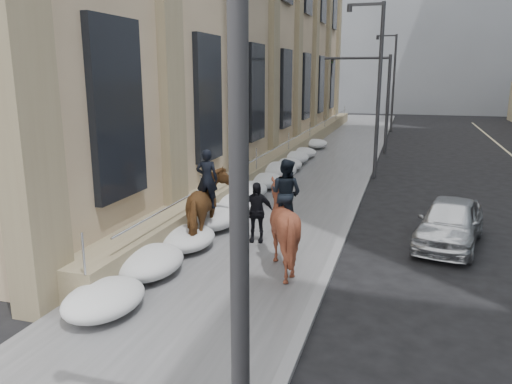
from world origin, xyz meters
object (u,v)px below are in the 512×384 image
(mounted_horse_left, at_px, (209,205))
(pedestrian, at_px, (256,212))
(car_silver, at_px, (450,222))
(mounted_horse_right, at_px, (282,222))

(mounted_horse_left, height_order, pedestrian, mounted_horse_left)
(pedestrian, bearing_deg, car_silver, 7.77)
(mounted_horse_left, height_order, mounted_horse_right, mounted_horse_right)
(pedestrian, distance_m, car_silver, 5.64)
(mounted_horse_left, bearing_deg, car_silver, -173.33)
(mounted_horse_right, bearing_deg, mounted_horse_left, -9.39)
(mounted_horse_left, distance_m, mounted_horse_right, 2.80)
(mounted_horse_left, distance_m, car_silver, 7.00)
(mounted_horse_left, relative_size, pedestrian, 1.52)
(pedestrian, height_order, car_silver, pedestrian)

